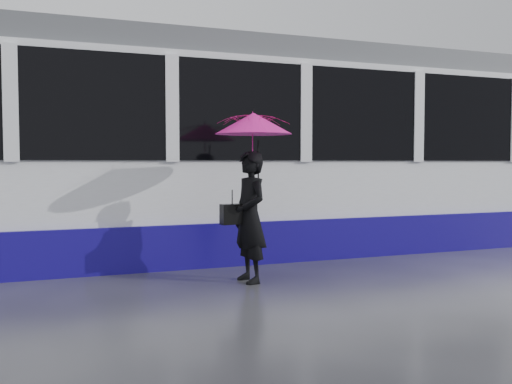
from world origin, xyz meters
name	(u,v)px	position (x,y,z in m)	size (l,w,h in m)	color
ground	(207,289)	(0.00, 0.00, 0.00)	(90.00, 90.00, 0.00)	#29282D
rails	(162,255)	(0.00, 2.50, 0.01)	(34.00, 1.51, 0.02)	#3F3D38
tram	(300,153)	(2.40, 2.50, 1.64)	(26.00, 2.56, 3.35)	white
woman	(250,217)	(0.61, 0.19, 0.80)	(0.59, 0.39, 1.61)	black
umbrella	(254,139)	(0.66, 0.19, 1.76)	(1.06, 1.06, 1.09)	#FF1597
handbag	(232,214)	(0.39, 0.21, 0.84)	(0.30, 0.16, 0.43)	black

